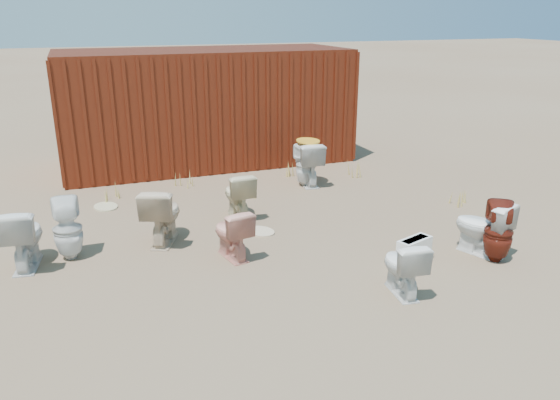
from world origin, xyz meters
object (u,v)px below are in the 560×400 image
object	(u,v)px
toilet_back_beige_left	(238,195)
loose_tank	(414,251)
toilet_back_yellowlid	(308,163)
toilet_front_c	(403,267)
toilet_front_pink	(232,233)
shipping_container	(206,107)
toilet_back_e	(305,165)
toilet_front_maroon	(499,232)
toilet_front_a	(23,237)
toilet_back_a	(68,229)
toilet_back_beige_right	(162,214)
toilet_front_e	(482,227)

from	to	relation	value
toilet_back_beige_left	loose_tank	world-z (taller)	toilet_back_beige_left
toilet_back_yellowlid	toilet_front_c	bearing A→B (deg)	87.66
toilet_back_yellowlid	toilet_front_pink	bearing A→B (deg)	56.25
shipping_container	toilet_back_yellowlid	size ratio (longest dim) A/B	7.16
toilet_front_c	toilet_back_e	bearing A→B (deg)	-90.76
toilet_front_maroon	loose_tank	xyz separation A→B (m)	(-1.06, 0.31, -0.23)
toilet_front_c	toilet_front_maroon	xyz separation A→B (m)	(1.65, 0.32, 0.07)
shipping_container	toilet_front_a	world-z (taller)	shipping_container
toilet_back_e	toilet_back_beige_left	bearing A→B (deg)	28.23
toilet_front_c	toilet_back_a	size ratio (longest dim) A/B	0.82
toilet_front_pink	toilet_back_beige_left	bearing A→B (deg)	-120.35
toilet_front_maroon	toilet_back_beige_right	size ratio (longest dim) A/B	0.97
toilet_front_maroon	toilet_back_yellowlid	size ratio (longest dim) A/B	0.97
toilet_back_a	toilet_back_e	xyz separation A→B (m)	(4.21, 1.89, -0.02)
toilet_back_beige_right	toilet_back_yellowlid	size ratio (longest dim) A/B	1.00
toilet_front_maroon	toilet_back_beige_left	distance (m)	3.90
toilet_back_beige_right	toilet_back_e	world-z (taller)	toilet_back_beige_right
toilet_front_pink	toilet_back_yellowlid	xyz separation A→B (m)	(2.24, 2.68, 0.07)
shipping_container	toilet_back_e	size ratio (longest dim) A/B	7.51
toilet_front_a	toilet_back_yellowlid	size ratio (longest dim) A/B	0.98
shipping_container	toilet_back_beige_left	distance (m)	3.76
loose_tank	toilet_front_pink	bearing A→B (deg)	136.11
toilet_back_yellowlid	loose_tank	size ratio (longest dim) A/B	1.68
shipping_container	toilet_back_e	world-z (taller)	shipping_container
toilet_back_e	toilet_front_maroon	bearing A→B (deg)	98.25
toilet_back_beige_left	toilet_front_pink	bearing A→B (deg)	69.83
toilet_back_e	toilet_back_a	bearing A→B (deg)	17.22
loose_tank	toilet_back_yellowlid	bearing A→B (deg)	70.17
shipping_container	toilet_front_c	world-z (taller)	shipping_container
toilet_back_a	toilet_back_beige_right	bearing A→B (deg)	-174.91
shipping_container	toilet_back_yellowlid	bearing A→B (deg)	-60.46
toilet_front_pink	toilet_front_maroon	bearing A→B (deg)	146.78
toilet_front_a	toilet_front_pink	world-z (taller)	toilet_front_a
toilet_front_a	toilet_back_yellowlid	bearing A→B (deg)	-149.39
toilet_front_a	toilet_front_maroon	xyz separation A→B (m)	(5.82, -2.00, -0.00)
toilet_front_a	toilet_back_a	distance (m)	0.54
shipping_container	toilet_front_pink	xyz separation A→B (m)	(-0.87, -5.10, -0.85)
loose_tank	toilet_front_c	bearing A→B (deg)	-151.60
toilet_front_maroon	toilet_back_a	distance (m)	5.67
shipping_container	toilet_front_e	distance (m)	6.64
toilet_front_a	toilet_front_c	xyz separation A→B (m)	(4.17, -2.32, -0.07)
toilet_front_maroon	toilet_front_a	bearing A→B (deg)	16.56
toilet_front_e	toilet_back_e	size ratio (longest dim) A/B	0.97
toilet_front_maroon	toilet_back_beige_right	xyz separation A→B (m)	(-4.03, 2.18, 0.01)
toilet_front_e	toilet_back_a	size ratio (longest dim) A/B	0.92
toilet_front_c	loose_tank	distance (m)	0.88
toilet_front_maroon	toilet_back_yellowlid	xyz separation A→B (m)	(-1.00, 4.01, 0.01)
toilet_front_pink	toilet_front_e	bearing A→B (deg)	150.60
toilet_front_e	loose_tank	bearing A→B (deg)	-23.63
toilet_back_a	toilet_back_beige_right	size ratio (longest dim) A/B	1.00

